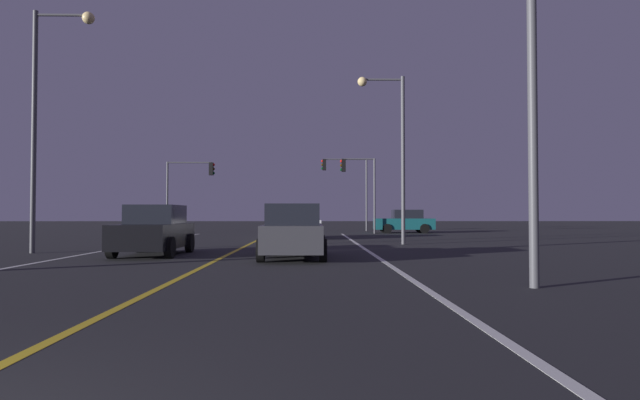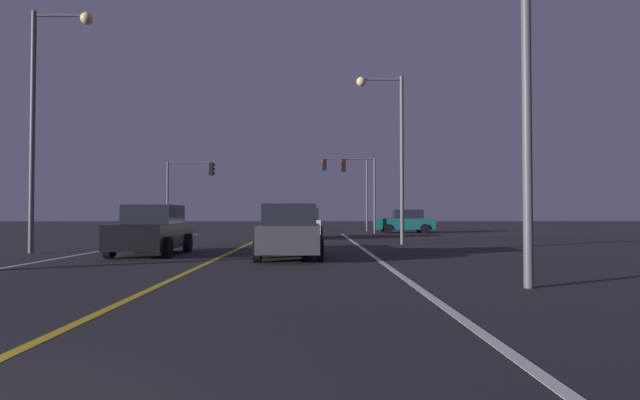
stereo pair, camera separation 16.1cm
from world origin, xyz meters
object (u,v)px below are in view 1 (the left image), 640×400
at_px(car_ahead_far, 305,224).
at_px(traffic_light_far_right, 345,177).
at_px(traffic_light_near_right, 358,178).
at_px(traffic_light_near_left, 191,180).
at_px(car_crossing_side, 405,222).
at_px(car_oncoming, 154,231).
at_px(street_lamp_right_far, 392,137).
at_px(street_lamp_right_near, 501,41).
at_px(street_lamp_left_mid, 47,100).
at_px(car_lead_same_lane, 293,232).

distance_m(car_ahead_far, traffic_light_far_right, 13.68).
height_order(traffic_light_near_right, traffic_light_near_left, traffic_light_near_right).
xyz_separation_m(car_ahead_far, traffic_light_far_right, (3.13, 12.83, 3.57)).
xyz_separation_m(car_crossing_side, traffic_light_far_right, (-4.09, 4.16, 3.57)).
xyz_separation_m(car_oncoming, street_lamp_right_far, (9.04, 6.18, 4.11)).
bearing_deg(traffic_light_near_right, street_lamp_right_near, 90.61).
bearing_deg(car_ahead_far, traffic_light_near_left, 48.04).
bearing_deg(street_lamp_left_mid, traffic_light_near_right, 55.48).
distance_m(car_lead_same_lane, street_lamp_right_far, 9.67).
height_order(traffic_light_near_left, street_lamp_right_far, street_lamp_right_far).
bearing_deg(street_lamp_right_near, street_lamp_left_mid, -34.80).
distance_m(car_lead_same_lane, street_lamp_left_mid, 10.32).
xyz_separation_m(car_oncoming, street_lamp_right_near, (8.94, -8.13, 3.88)).
distance_m(traffic_light_far_right, street_lamp_left_mid, 27.02).
bearing_deg(traffic_light_far_right, car_oncoming, 72.11).
xyz_separation_m(car_ahead_far, street_lamp_right_far, (4.09, -6.01, 4.11)).
bearing_deg(traffic_light_far_right, car_lead_same_lane, 82.87).
bearing_deg(street_lamp_right_near, car_crossing_side, -96.36).
height_order(street_lamp_right_near, street_lamp_left_mid, street_lamp_left_mid).
relative_size(traffic_light_far_right, street_lamp_right_near, 0.81).
relative_size(street_lamp_right_near, street_lamp_right_far, 0.94).
distance_m(car_lead_same_lane, traffic_light_near_left, 22.64).
relative_size(street_lamp_right_near, street_lamp_left_mid, 0.84).
bearing_deg(street_lamp_left_mid, street_lamp_right_far, 21.67).
xyz_separation_m(car_ahead_far, street_lamp_left_mid, (-9.08, -11.24, 4.64)).
height_order(car_oncoming, street_lamp_left_mid, street_lamp_left_mid).
distance_m(street_lamp_right_near, street_lamp_right_far, 14.32).
height_order(car_ahead_far, car_crossing_side, same).
xyz_separation_m(car_lead_same_lane, traffic_light_near_left, (-7.97, 20.98, 2.99)).
xyz_separation_m(traffic_light_near_right, street_lamp_right_near, (0.29, -27.66, 0.76)).
height_order(car_lead_same_lane, street_lamp_left_mid, street_lamp_left_mid).
height_order(car_crossing_side, street_lamp_right_far, street_lamp_right_far).
bearing_deg(car_crossing_side, street_lamp_right_near, 83.64).
bearing_deg(street_lamp_right_far, traffic_light_far_right, -87.08).
distance_m(car_ahead_far, street_lamp_right_far, 8.35).
relative_size(car_oncoming, traffic_light_near_left, 0.85).
bearing_deg(traffic_light_near_right, car_crossing_side, -159.22).
bearing_deg(traffic_light_far_right, street_lamp_right_near, 91.49).
height_order(car_ahead_far, street_lamp_left_mid, street_lamp_left_mid).
distance_m(car_crossing_side, traffic_light_near_left, 15.72).
xyz_separation_m(car_crossing_side, car_lead_same_lane, (-7.41, -22.32, 0.00)).
distance_m(car_ahead_far, traffic_light_near_left, 11.37).
height_order(traffic_light_far_right, street_lamp_right_near, street_lamp_right_near).
distance_m(car_ahead_far, car_crossing_side, 11.29).
bearing_deg(car_lead_same_lane, car_ahead_far, -0.78).
bearing_deg(traffic_light_near_left, car_ahead_far, -41.96).
bearing_deg(traffic_light_far_right, traffic_light_near_right, 95.89).
height_order(car_lead_same_lane, traffic_light_near_right, traffic_light_near_right).
bearing_deg(car_crossing_side, traffic_light_near_right, 20.78).
bearing_deg(car_crossing_side, car_lead_same_lane, 71.64).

